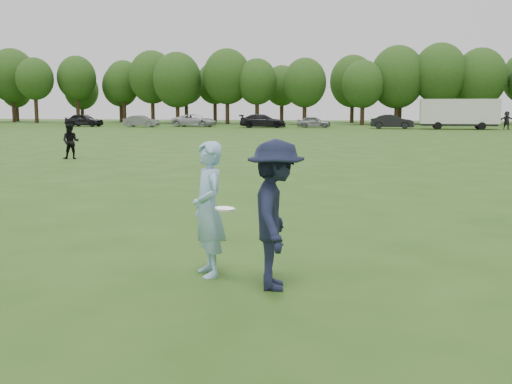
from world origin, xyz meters
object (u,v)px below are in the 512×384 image
at_px(car_b, 141,121).
at_px(car_e, 314,122).
at_px(thrower, 208,209).
at_px(car_d, 263,121).
at_px(player_far_a, 71,142).
at_px(defender, 276,215).
at_px(player_far_d, 507,120).
at_px(car_c, 195,121).
at_px(car_a, 84,120).
at_px(cargo_trailer, 459,113).
at_px(car_f, 392,122).

relative_size(car_b, car_e, 1.09).
height_order(thrower, car_d, thrower).
height_order(thrower, player_far_a, thrower).
relative_size(defender, player_far_a, 1.22).
distance_m(thrower, car_e, 61.26).
height_order(player_far_d, car_d, player_far_d).
bearing_deg(car_e, car_c, 90.31).
height_order(player_far_d, car_c, player_far_d).
height_order(car_a, car_e, car_a).
relative_size(thrower, car_c, 0.36).
bearing_deg(cargo_trailer, car_b, -179.54).
bearing_deg(car_d, car_f, -96.95).
height_order(car_a, cargo_trailer, cargo_trailer).
bearing_deg(player_far_d, thrower, -112.52).
relative_size(car_e, cargo_trailer, 0.43).
distance_m(car_c, car_d, 8.87).
height_order(defender, cargo_trailer, cargo_trailer).
height_order(defender, player_far_a, defender).
xyz_separation_m(car_b, car_c, (5.86, 2.44, 0.06)).
xyz_separation_m(player_far_d, cargo_trailer, (-4.91, -0.47, 0.80)).
bearing_deg(player_far_d, player_far_a, -130.34).
xyz_separation_m(player_far_a, player_far_d, (26.75, 42.68, 0.17)).
distance_m(player_far_a, car_d, 42.65).
bearing_deg(player_far_a, car_c, 89.81).
relative_size(car_c, car_f, 1.15).
distance_m(car_c, cargo_trailer, 30.18).
bearing_deg(player_far_a, thrower, -66.57).
xyz_separation_m(car_c, car_e, (14.43, -0.40, -0.09)).
relative_size(car_a, car_d, 0.87).
bearing_deg(car_a, car_c, -78.88).
xyz_separation_m(player_far_d, car_a, (-48.38, -0.40, -0.19)).
bearing_deg(player_far_d, car_f, 173.53).
distance_m(player_far_d, car_b, 40.87).
bearing_deg(car_c, car_e, -86.34).
distance_m(car_a, car_c, 13.54).
bearing_deg(player_far_a, defender, -64.91).
height_order(car_c, car_d, car_d).
distance_m(thrower, car_c, 64.54).
distance_m(car_b, car_f, 29.06).
distance_m(player_far_d, car_c, 35.04).
bearing_deg(car_f, defender, 179.25).
bearing_deg(car_b, player_far_d, -89.49).
bearing_deg(car_f, car_b, 92.27).
xyz_separation_m(player_far_a, car_f, (14.95, 42.32, -0.04)).
xyz_separation_m(defender, car_e, (-6.41, 61.43, -0.33)).
xyz_separation_m(car_a, car_c, (13.38, 2.08, -0.04)).
bearing_deg(car_f, car_a, 91.55).
height_order(car_e, cargo_trailer, cargo_trailer).
bearing_deg(car_a, thrower, -148.48).
distance_m(car_d, car_e, 5.88).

